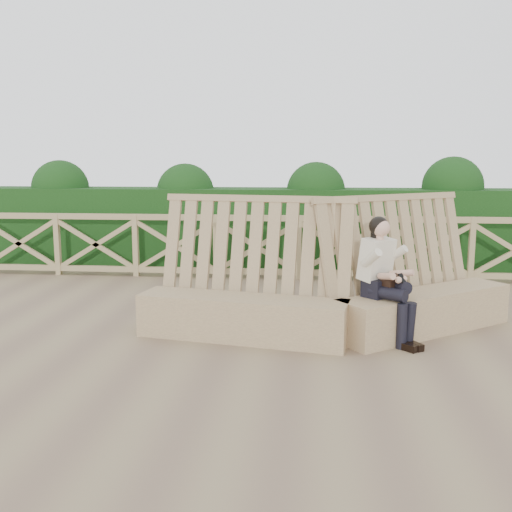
{
  "coord_description": "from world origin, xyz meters",
  "views": [
    {
      "loc": [
        0.94,
        -6.14,
        1.97
      ],
      "look_at": [
        0.29,
        0.4,
        0.9
      ],
      "focal_mm": 40.0,
      "sensor_mm": 36.0,
      "label": 1
    }
  ],
  "objects": [
    {
      "name": "woman",
      "position": [
        1.75,
        0.17,
        0.76
      ],
      "size": [
        0.72,
        0.79,
        1.39
      ],
      "rotation": [
        0.0,
        0.0,
        0.77
      ],
      "color": "black",
      "rests_on": "ground"
    },
    {
      "name": "ground",
      "position": [
        0.0,
        0.0,
        0.0
      ],
      "size": [
        60.0,
        60.0,
        0.0
      ],
      "primitive_type": "plane",
      "color": "brown",
      "rests_on": "ground"
    },
    {
      "name": "guardrail",
      "position": [
        0.0,
        3.5,
        0.55
      ],
      "size": [
        10.1,
        0.09,
        1.1
      ],
      "color": "#927E55",
      "rests_on": "ground"
    },
    {
      "name": "hedge",
      "position": [
        0.0,
        4.7,
        0.75
      ],
      "size": [
        12.0,
        1.2,
        1.5
      ],
      "primitive_type": "cube",
      "color": "black",
      "rests_on": "ground"
    },
    {
      "name": "bench",
      "position": [
        1.21,
        0.38,
        0.41
      ],
      "size": [
        4.43,
        2.08,
        1.62
      ],
      "rotation": [
        0.0,
        0.0,
        0.25
      ],
      "color": "#806549",
      "rests_on": "ground"
    }
  ]
}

